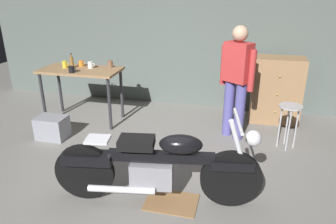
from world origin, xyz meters
TOP-DOWN VIEW (x-y plane):
  - ground_plane at (0.00, 0.00)m, footprint 12.00×12.00m
  - back_wall at (0.00, 2.80)m, footprint 8.00×0.12m
  - workbench at (-1.64, 1.58)m, footprint 1.30×0.64m
  - motorcycle at (0.17, -0.27)m, footprint 2.18×0.70m
  - person_standing at (0.86, 1.53)m, footprint 0.49×0.39m
  - shop_stool at (1.63, 1.34)m, footprint 0.32×0.32m
  - wooden_dresser at (1.51, 2.30)m, footprint 0.80×0.47m
  - drip_tray at (0.32, -0.27)m, footprint 0.56×0.40m
  - storage_bin at (-1.79, 0.83)m, footprint 0.44×0.32m
  - mug_white_ceramic at (-1.49, 1.67)m, footprint 0.12×0.08m
  - mug_yellow_tall at (-1.91, 1.59)m, footprint 0.11×0.08m
  - mug_orange_travel at (-1.71, 1.76)m, footprint 0.11×0.08m
  - mug_brown_stoneware at (-1.20, 1.80)m, footprint 0.12×0.08m
  - mug_black_matte at (-1.65, 1.34)m, footprint 0.12×0.09m
  - bottle at (-1.80, 1.62)m, footprint 0.06×0.06m

SIDE VIEW (x-z plane):
  - ground_plane at x=0.00m, z-range 0.00..0.00m
  - drip_tray at x=0.32m, z-range 0.00..0.01m
  - storage_bin at x=-1.79m, z-range 0.00..0.34m
  - motorcycle at x=0.17m, z-range -0.05..0.95m
  - shop_stool at x=1.63m, z-range 0.18..0.82m
  - wooden_dresser at x=1.51m, z-range 0.00..1.10m
  - workbench at x=-1.64m, z-range 0.34..1.24m
  - person_standing at x=0.86m, z-range 0.09..1.76m
  - mug_orange_travel at x=-1.71m, z-range 0.90..0.99m
  - mug_black_matte at x=-1.65m, z-range 0.90..1.00m
  - mug_white_ceramic at x=-1.49m, z-range 0.90..1.01m
  - mug_brown_stoneware at x=-1.20m, z-range 0.90..1.01m
  - mug_yellow_tall at x=-1.91m, z-range 0.90..1.01m
  - bottle at x=-1.80m, z-range 0.88..1.12m
  - back_wall at x=0.00m, z-range 0.00..3.10m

